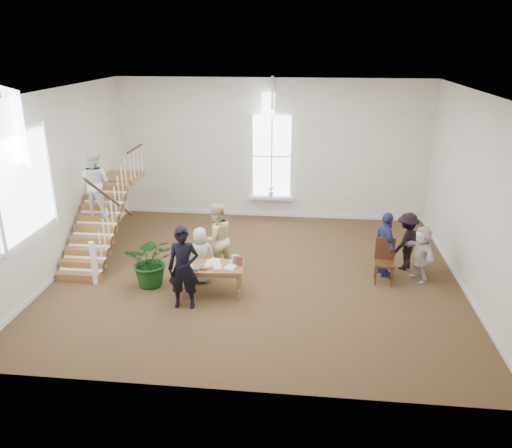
# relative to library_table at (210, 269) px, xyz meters

# --- Properties ---
(ground) EXTENTS (10.00, 10.00, 0.00)m
(ground) POSITION_rel_library_table_xyz_m (0.97, 1.15, -0.64)
(ground) COLOR #432E1A
(ground) RESTS_ON ground
(room_shell) EXTENTS (10.49, 10.00, 10.00)m
(room_shell) POSITION_rel_library_table_xyz_m (0.97, 5.54, -0.23)
(room_shell) COLOR beige
(room_shell) RESTS_ON ground
(staircase) EXTENTS (1.10, 4.10, 2.92)m
(staircase) POSITION_rel_library_table_xyz_m (-3.37, 1.90, 0.98)
(staircase) COLOR brown
(staircase) RESTS_ON ground
(library_table) EXTENTS (1.58, 0.88, 0.78)m
(library_table) POSITION_rel_library_table_xyz_m (0.00, 0.00, 0.00)
(library_table) COLOR brown
(library_table) RESTS_ON ground
(police_officer) EXTENTS (0.72, 0.50, 1.88)m
(police_officer) POSITION_rel_library_table_xyz_m (-0.45, -0.64, 0.30)
(police_officer) COLOR black
(police_officer) RESTS_ON ground
(elderly_woman) EXTENTS (0.73, 0.53, 1.39)m
(elderly_woman) POSITION_rel_library_table_xyz_m (-0.35, 0.61, 0.06)
(elderly_woman) COLOR beige
(elderly_woman) RESTS_ON ground
(person_yellow) EXTENTS (1.15, 1.11, 1.87)m
(person_yellow) POSITION_rel_library_table_xyz_m (-0.05, 1.11, 0.30)
(person_yellow) COLOR beige
(person_yellow) RESTS_ON ground
(woman_cluster_a) EXTENTS (0.62, 1.04, 1.66)m
(woman_cluster_a) POSITION_rel_library_table_xyz_m (4.13, 1.45, 0.19)
(woman_cluster_a) COLOR navy
(woman_cluster_a) RESTS_ON ground
(woman_cluster_b) EXTENTS (1.07, 1.10, 1.51)m
(woman_cluster_b) POSITION_rel_library_table_xyz_m (4.73, 1.90, 0.12)
(woman_cluster_b) COLOR black
(woman_cluster_b) RESTS_ON ground
(woman_cluster_c) EXTENTS (0.84, 1.37, 1.41)m
(woman_cluster_c) POSITION_rel_library_table_xyz_m (4.97, 1.25, 0.07)
(woman_cluster_c) COLOR beige
(woman_cluster_c) RESTS_ON ground
(floor_plant) EXTENTS (1.32, 1.19, 1.29)m
(floor_plant) POSITION_rel_library_table_xyz_m (-1.48, 0.29, 0.01)
(floor_plant) COLOR #133C13
(floor_plant) RESTS_ON ground
(side_chair) EXTENTS (0.51, 0.51, 1.10)m
(side_chair) POSITION_rel_library_table_xyz_m (4.09, 1.11, -0.02)
(side_chair) COLOR #3A2410
(side_chair) RESTS_ON ground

